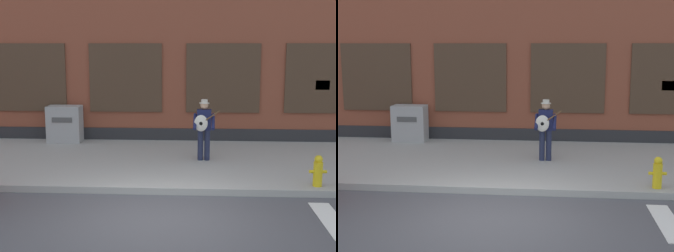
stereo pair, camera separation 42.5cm
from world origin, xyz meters
TOP-DOWN VIEW (x-y plane):
  - ground_plane at (0.00, 0.00)m, footprint 160.00×160.00m
  - sidewalk at (0.00, 4.05)m, footprint 28.00×5.23m
  - building_backdrop at (-0.00, 8.66)m, footprint 28.00×4.06m
  - busker at (0.91, 4.01)m, footprint 0.70×0.52m
  - utility_box at (-3.48, 6.22)m, footprint 1.07×0.65m
  - fire_hydrant at (3.39, 1.78)m, footprint 0.38×0.20m

SIDE VIEW (x-z plane):
  - ground_plane at x=0.00m, z-range 0.00..0.00m
  - sidewalk at x=0.00m, z-range 0.00..0.16m
  - fire_hydrant at x=3.39m, z-range 0.15..0.85m
  - utility_box at x=-3.48m, z-range 0.16..1.32m
  - busker at x=0.91m, z-range 0.27..1.92m
  - building_backdrop at x=0.00m, z-range -0.01..9.05m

